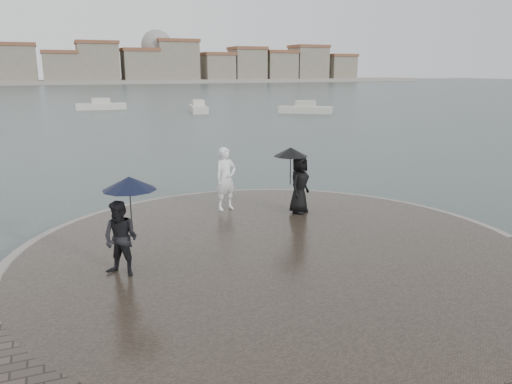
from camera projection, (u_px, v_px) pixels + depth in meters
name	position (u px, v px, depth m)	size (l,w,h in m)	color
ground	(360.00, 332.00, 8.76)	(400.00, 400.00, 0.00)	#2B3835
kerb_ring	(277.00, 257.00, 11.86)	(12.50, 12.50, 0.32)	gray
quay_tip	(277.00, 256.00, 11.86)	(11.90, 11.90, 0.36)	#2D261E
statue	(226.00, 179.00, 14.93)	(0.69, 0.45, 1.90)	white
visitor_left	(124.00, 221.00, 10.11)	(1.28, 1.12, 2.04)	black
visitor_right	(297.00, 176.00, 14.55)	(1.25, 1.08, 1.95)	black
far_skyline	(38.00, 65.00, 149.24)	(260.00, 20.00, 37.00)	gray
boats	(158.00, 112.00, 49.46)	(34.50, 23.60, 1.50)	beige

